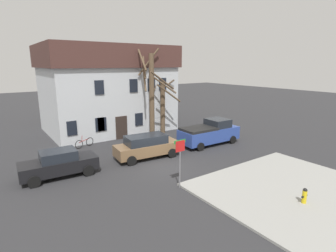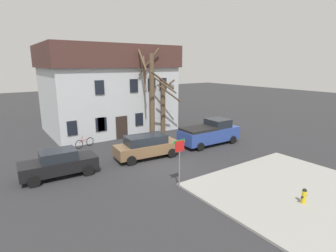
% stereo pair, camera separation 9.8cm
% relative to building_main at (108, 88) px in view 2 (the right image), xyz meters
% --- Properties ---
extents(ground_plane, '(120.00, 120.00, 0.00)m').
position_rel_building_main_xyz_m(ground_plane, '(-1.23, -12.15, -4.33)').
color(ground_plane, '#2D2D30').
extents(sidewalk_slab, '(9.52, 8.81, 0.12)m').
position_rel_building_main_xyz_m(sidewalk_slab, '(2.53, -19.37, -4.27)').
color(sidewalk_slab, '#999993').
rests_on(sidewalk_slab, ground_plane).
extents(building_main, '(12.37, 8.91, 8.50)m').
position_rel_building_main_xyz_m(building_main, '(0.00, 0.00, 0.00)').
color(building_main, silver).
rests_on(building_main, ground_plane).
extents(tree_bare_near, '(2.79, 3.01, 8.17)m').
position_rel_building_main_xyz_m(tree_bare_near, '(1.86, -5.60, -0.09)').
color(tree_bare_near, brown).
rests_on(tree_bare_near, ground_plane).
extents(tree_bare_mid, '(2.90, 2.92, 5.85)m').
position_rel_building_main_xyz_m(tree_bare_mid, '(3.74, -4.68, -1.40)').
color(tree_bare_mid, brown).
rests_on(tree_bare_mid, ground_plane).
extents(car_black_sedan, '(4.52, 2.12, 1.66)m').
position_rel_building_main_xyz_m(car_black_sedan, '(-7.36, -9.82, -3.50)').
color(car_black_sedan, black).
rests_on(car_black_sedan, ground_plane).
extents(car_brown_wagon, '(4.84, 2.28, 1.72)m').
position_rel_building_main_xyz_m(car_brown_wagon, '(-1.29, -10.03, -3.43)').
color(car_brown_wagon, brown).
rests_on(car_brown_wagon, ground_plane).
extents(pickup_truck_blue, '(5.40, 2.38, 2.10)m').
position_rel_building_main_xyz_m(pickup_truck_blue, '(4.88, -10.10, -3.31)').
color(pickup_truck_blue, '#2D4799').
rests_on(pickup_truck_blue, ground_plane).
extents(fire_hydrant, '(0.42, 0.22, 0.77)m').
position_rel_building_main_xyz_m(fire_hydrant, '(1.55, -20.23, -3.81)').
color(fire_hydrant, gold).
rests_on(fire_hydrant, sidewalk_slab).
extents(street_sign_pole, '(0.76, 0.07, 2.77)m').
position_rel_building_main_xyz_m(street_sign_pole, '(-2.27, -15.26, -2.39)').
color(street_sign_pole, slate).
rests_on(street_sign_pole, ground_plane).
extents(bicycle_leaning, '(1.69, 0.56, 1.03)m').
position_rel_building_main_xyz_m(bicycle_leaning, '(-4.24, -4.84, -3.96)').
color(bicycle_leaning, black).
rests_on(bicycle_leaning, ground_plane).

